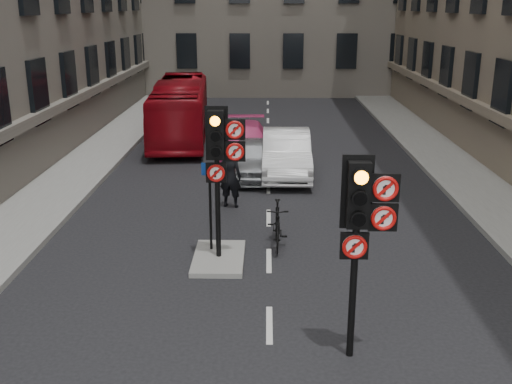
{
  "coord_description": "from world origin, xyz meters",
  "views": [
    {
      "loc": [
        -0.08,
        -8.16,
        5.86
      ],
      "look_at": [
        -0.26,
        2.21,
        2.6
      ],
      "focal_mm": 42.0,
      "sensor_mm": 36.0,
      "label": 1
    }
  ],
  "objects_px": {
    "car_silver": "(254,158)",
    "car_pink": "(244,143)",
    "motorcyclist": "(230,177)",
    "signal_near": "(362,216)",
    "bus_red": "(180,109)",
    "info_sign": "(210,194)",
    "car_white": "(286,153)",
    "motorcycle": "(277,224)",
    "signal_far": "(220,151)"
  },
  "relations": [
    {
      "from": "motorcyclist",
      "to": "signal_near",
      "type": "bearing_deg",
      "value": 121.88
    },
    {
      "from": "car_white",
      "to": "car_pink",
      "type": "height_order",
      "value": "car_white"
    },
    {
      "from": "car_white",
      "to": "info_sign",
      "type": "height_order",
      "value": "info_sign"
    },
    {
      "from": "signal_near",
      "to": "motorcyclist",
      "type": "bearing_deg",
      "value": 108.23
    },
    {
      "from": "signal_far",
      "to": "signal_near",
      "type": "bearing_deg",
      "value": -56.98
    },
    {
      "from": "signal_near",
      "to": "info_sign",
      "type": "distance_m",
      "value": 5.39
    },
    {
      "from": "car_white",
      "to": "motorcycle",
      "type": "relative_size",
      "value": 2.57
    },
    {
      "from": "motorcycle",
      "to": "signal_near",
      "type": "bearing_deg",
      "value": -75.16
    },
    {
      "from": "car_white",
      "to": "bus_red",
      "type": "height_order",
      "value": "bus_red"
    },
    {
      "from": "signal_near",
      "to": "signal_far",
      "type": "distance_m",
      "value": 4.77
    },
    {
      "from": "car_white",
      "to": "car_pink",
      "type": "xyz_separation_m",
      "value": [
        -1.6,
        1.95,
        -0.07
      ]
    },
    {
      "from": "info_sign",
      "to": "car_white",
      "type": "bearing_deg",
      "value": 85.72
    },
    {
      "from": "signal_near",
      "to": "car_pink",
      "type": "height_order",
      "value": "signal_near"
    },
    {
      "from": "motorcyclist",
      "to": "info_sign",
      "type": "relative_size",
      "value": 0.86
    },
    {
      "from": "signal_far",
      "to": "bus_red",
      "type": "bearing_deg",
      "value": 101.83
    },
    {
      "from": "car_silver",
      "to": "bus_red",
      "type": "bearing_deg",
      "value": 116.0
    },
    {
      "from": "car_pink",
      "to": "motorcycle",
      "type": "bearing_deg",
      "value": -83.68
    },
    {
      "from": "signal_far",
      "to": "bus_red",
      "type": "distance_m",
      "value": 14.01
    },
    {
      "from": "bus_red",
      "to": "signal_far",
      "type": "bearing_deg",
      "value": -82.78
    },
    {
      "from": "car_silver",
      "to": "car_pink",
      "type": "xyz_separation_m",
      "value": [
        -0.47,
        2.21,
        0.06
      ]
    },
    {
      "from": "motorcycle",
      "to": "info_sign",
      "type": "bearing_deg",
      "value": -159.42
    },
    {
      "from": "car_white",
      "to": "bus_red",
      "type": "relative_size",
      "value": 0.51
    },
    {
      "from": "motorcyclist",
      "to": "info_sign",
      "type": "height_order",
      "value": "info_sign"
    },
    {
      "from": "car_silver",
      "to": "info_sign",
      "type": "xyz_separation_m",
      "value": [
        -0.92,
        -6.93,
        0.87
      ]
    },
    {
      "from": "signal_far",
      "to": "bus_red",
      "type": "height_order",
      "value": "signal_far"
    },
    {
      "from": "motorcyclist",
      "to": "info_sign",
      "type": "xyz_separation_m",
      "value": [
        -0.27,
        -3.59,
        0.6
      ]
    },
    {
      "from": "motorcyclist",
      "to": "info_sign",
      "type": "bearing_deg",
      "value": 99.42
    },
    {
      "from": "car_pink",
      "to": "motorcycle",
      "type": "relative_size",
      "value": 2.68
    },
    {
      "from": "car_pink",
      "to": "car_white",
      "type": "bearing_deg",
      "value": -52.11
    },
    {
      "from": "signal_near",
      "to": "info_sign",
      "type": "height_order",
      "value": "signal_near"
    },
    {
      "from": "motorcyclist",
      "to": "info_sign",
      "type": "distance_m",
      "value": 3.65
    },
    {
      "from": "info_sign",
      "to": "bus_red",
      "type": "bearing_deg",
      "value": 112.58
    },
    {
      "from": "signal_near",
      "to": "car_pink",
      "type": "xyz_separation_m",
      "value": [
        -2.45,
        13.56,
        -1.86
      ]
    },
    {
      "from": "bus_red",
      "to": "info_sign",
      "type": "height_order",
      "value": "bus_red"
    },
    {
      "from": "bus_red",
      "to": "motorcycle",
      "type": "xyz_separation_m",
      "value": [
        4.18,
        -12.63,
        -0.76
      ]
    },
    {
      "from": "signal_far",
      "to": "car_white",
      "type": "distance_m",
      "value": 8.04
    },
    {
      "from": "signal_near",
      "to": "motorcyclist",
      "type": "relative_size",
      "value": 1.91
    },
    {
      "from": "signal_near",
      "to": "bus_red",
      "type": "bearing_deg",
      "value": 107.19
    },
    {
      "from": "signal_far",
      "to": "car_pink",
      "type": "xyz_separation_m",
      "value": [
        0.15,
        9.56,
        -1.98
      ]
    },
    {
      "from": "motorcycle",
      "to": "signal_far",
      "type": "bearing_deg",
      "value": -142.21
    },
    {
      "from": "car_silver",
      "to": "car_white",
      "type": "distance_m",
      "value": 1.17
    },
    {
      "from": "car_white",
      "to": "motorcycle",
      "type": "xyz_separation_m",
      "value": [
        -0.43,
        -6.6,
        -0.23
      ]
    },
    {
      "from": "car_pink",
      "to": "motorcyclist",
      "type": "height_order",
      "value": "motorcyclist"
    },
    {
      "from": "signal_far",
      "to": "car_pink",
      "type": "height_order",
      "value": "signal_far"
    },
    {
      "from": "motorcycle",
      "to": "info_sign",
      "type": "distance_m",
      "value": 1.99
    },
    {
      "from": "signal_near",
      "to": "motorcyclist",
      "type": "distance_m",
      "value": 8.59
    },
    {
      "from": "bus_red",
      "to": "car_silver",
      "type": "bearing_deg",
      "value": -65.73
    },
    {
      "from": "motorcycle",
      "to": "info_sign",
      "type": "xyz_separation_m",
      "value": [
        -1.63,
        -0.59,
        0.97
      ]
    },
    {
      "from": "signal_far",
      "to": "car_silver",
      "type": "xyz_separation_m",
      "value": [
        0.62,
        7.34,
        -2.04
      ]
    },
    {
      "from": "car_pink",
      "to": "motorcyclist",
      "type": "xyz_separation_m",
      "value": [
        -0.19,
        -5.55,
        0.21
      ]
    }
  ]
}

